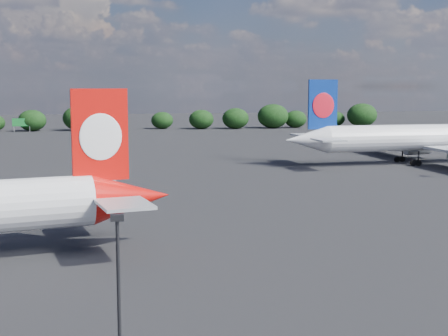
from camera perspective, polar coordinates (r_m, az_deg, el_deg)
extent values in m
plane|color=black|center=(101.11, -14.64, -1.28)|extent=(500.00, 500.00, 0.00)
cone|color=red|center=(59.11, -8.47, -2.66)|extent=(8.15, 5.92, 4.64)
cube|color=red|center=(57.77, -11.27, 2.99)|extent=(5.11, 1.39, 8.36)
ellipsoid|color=white|center=(57.51, -11.21, 2.81)|extent=(3.87, 0.89, 4.27)
ellipsoid|color=white|center=(58.06, -11.32, 2.85)|extent=(3.87, 0.89, 4.27)
cube|color=#ACAFB4|center=(53.73, -9.08, -3.28)|extent=(5.13, 6.24, 0.28)
cube|color=#ACAFB4|center=(63.58, -11.22, -1.67)|extent=(5.13, 6.24, 0.28)
cylinder|color=white|center=(127.18, 17.53, 2.68)|extent=(38.88, 5.79, 5.10)
cone|color=white|center=(117.07, 7.56, 2.57)|extent=(8.26, 5.25, 5.10)
cube|color=navy|center=(117.81, 9.01, 5.76)|extent=(5.62, 0.61, 9.19)
ellipsoid|color=red|center=(117.53, 9.07, 5.67)|extent=(4.29, 0.28, 4.70)
ellipsoid|color=red|center=(118.10, 8.96, 5.68)|extent=(4.29, 0.28, 4.70)
cube|color=#ACAFB4|center=(112.57, 9.53, 2.55)|extent=(4.70, 6.21, 0.31)
cube|color=#ACAFB4|center=(122.99, 7.54, 3.00)|extent=(4.70, 6.21, 0.31)
cube|color=#ACAFB4|center=(139.83, 15.48, 2.48)|extent=(7.00, 20.53, 0.56)
cylinder|color=#ACAFB4|center=(136.51, 17.23, 1.74)|extent=(5.15, 2.85, 2.76)
cube|color=#ACAFB4|center=(136.45, 17.24, 2.04)|extent=(2.25, 0.35, 1.23)
cylinder|color=black|center=(123.85, 17.36, 0.90)|extent=(0.29, 0.29, 2.55)
cylinder|color=black|center=(123.96, 17.35, 0.46)|extent=(1.13, 0.48, 1.12)
cylinder|color=black|center=(123.40, 16.90, 0.44)|extent=(1.13, 0.48, 1.12)
cylinder|color=black|center=(129.14, 16.00, 1.21)|extent=(0.29, 0.29, 2.55)
cylinder|color=black|center=(129.25, 15.98, 0.78)|extent=(1.13, 0.48, 1.12)
cylinder|color=black|center=(128.71, 15.55, 0.77)|extent=(1.13, 0.48, 1.12)
cylinder|color=black|center=(27.54, -9.52, -14.45)|extent=(0.16, 0.16, 9.43)
cube|color=black|center=(26.13, -9.75, -4.49)|extent=(0.55, 0.30, 0.28)
cube|color=#156A28|center=(217.42, -18.02, 4.00)|extent=(6.00, 0.30, 2.60)
cylinder|color=gray|center=(217.83, -18.65, 3.40)|extent=(0.20, 0.20, 2.00)
cylinder|color=gray|center=(217.29, -17.34, 3.44)|extent=(0.20, 0.20, 2.00)
cube|color=yellow|center=(222.25, -10.13, 4.52)|extent=(5.00, 0.30, 3.00)
cylinder|color=gray|center=(222.40, -10.11, 3.81)|extent=(0.30, 0.30, 2.50)
ellipsoid|color=black|center=(220.33, -17.13, 4.17)|extent=(9.32, 7.88, 7.17)
ellipsoid|color=black|center=(219.24, -13.12, 4.46)|extent=(10.95, 9.26, 8.42)
ellipsoid|color=black|center=(220.49, -9.97, 4.34)|extent=(8.75, 7.40, 6.73)
ellipsoid|color=black|center=(223.19, -5.67, 4.36)|extent=(7.84, 6.63, 6.03)
ellipsoid|color=black|center=(221.47, -2.09, 4.47)|extent=(8.85, 7.49, 6.81)
ellipsoid|color=black|center=(222.22, 1.06, 4.55)|extent=(9.59, 8.12, 7.38)
ellipsoid|color=black|center=(226.23, 4.50, 4.75)|extent=(11.31, 9.57, 8.70)
ellipsoid|color=black|center=(229.85, 6.56, 4.47)|extent=(8.16, 6.90, 6.28)
ellipsoid|color=black|center=(239.94, 10.14, 4.45)|extent=(7.33, 6.20, 5.64)
ellipsoid|color=black|center=(238.48, 12.51, 4.74)|extent=(11.38, 9.63, 8.75)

